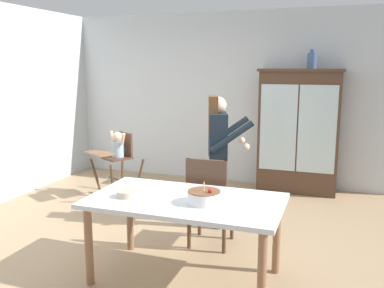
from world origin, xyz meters
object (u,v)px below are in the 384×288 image
at_px(china_cabinet, 299,131).
at_px(dining_table, 185,208).
at_px(ceramic_vase, 312,60).
at_px(high_chair_with_toddler, 117,152).
at_px(adult_person, 218,145).
at_px(serving_bowl, 127,194).
at_px(birthday_cake, 204,197).
at_px(dining_chair_far_side, 209,196).

relative_size(china_cabinet, dining_table, 1.09).
distance_m(ceramic_vase, high_chair_with_toddler, 3.07).
relative_size(ceramic_vase, high_chair_with_toddler, 0.28).
height_order(adult_person, serving_bowl, adult_person).
bearing_deg(dining_table, serving_bowl, -166.44).
bearing_deg(adult_person, birthday_cake, 171.38).
bearing_deg(adult_person, high_chair_with_toddler, 50.68).
bearing_deg(china_cabinet, high_chair_with_toddler, -154.69).
xyz_separation_m(adult_person, dining_chair_far_side, (0.08, -0.63, -0.41)).
xyz_separation_m(high_chair_with_toddler, serving_bowl, (1.24, -2.02, 0.11)).
relative_size(adult_person, dining_table, 0.92).
relative_size(high_chair_with_toddler, dining_chair_far_side, 0.99).
xyz_separation_m(ceramic_vase, birthday_cake, (-0.61, -3.11, -1.15)).
height_order(high_chair_with_toddler, serving_bowl, high_chair_with_toddler).
height_order(china_cabinet, dining_table, china_cabinet).
relative_size(china_cabinet, high_chair_with_toddler, 1.92).
xyz_separation_m(ceramic_vase, dining_chair_far_side, (-0.80, -2.36, -1.39)).
relative_size(ceramic_vase, serving_bowl, 1.50).
height_order(china_cabinet, ceramic_vase, ceramic_vase).
xyz_separation_m(high_chair_with_toddler, dining_chair_far_side, (1.74, -1.22, -0.10)).
distance_m(adult_person, serving_bowl, 1.50).
height_order(china_cabinet, dining_chair_far_side, china_cabinet).
distance_m(dining_table, dining_chair_far_side, 0.69).
height_order(ceramic_vase, high_chair_with_toddler, ceramic_vase).
bearing_deg(birthday_cake, high_chair_with_toddler, 134.44).
distance_m(ceramic_vase, dining_table, 3.40).
relative_size(ceramic_vase, birthday_cake, 0.96).
height_order(high_chair_with_toddler, birthday_cake, high_chair_with_toddler).
bearing_deg(adult_person, dining_table, 163.70).
height_order(high_chair_with_toddler, dining_table, high_chair_with_toddler).
xyz_separation_m(china_cabinet, dining_table, (-0.66, -3.04, -0.27)).
distance_m(birthday_cake, serving_bowl, 0.69).
xyz_separation_m(ceramic_vase, adult_person, (-0.88, -1.73, -0.97)).
relative_size(dining_table, birthday_cake, 5.96).
bearing_deg(dining_chair_far_side, adult_person, -84.08).
distance_m(high_chair_with_toddler, adult_person, 1.79).
bearing_deg(birthday_cake, ceramic_vase, 78.88).
bearing_deg(dining_table, dining_chair_far_side, 89.62).
relative_size(china_cabinet, serving_bowl, 10.13).
distance_m(china_cabinet, dining_chair_far_side, 2.47).
height_order(dining_table, birthday_cake, birthday_cake).
distance_m(birthday_cake, dining_chair_far_side, 0.81).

